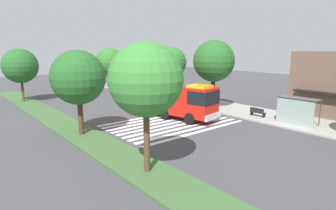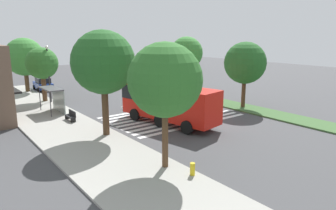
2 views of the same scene
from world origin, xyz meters
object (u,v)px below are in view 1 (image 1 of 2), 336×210
(parked_car_west, at_px, (87,81))
(sidewalk_tree_far_west, at_px, (110,62))
(median_tree_west, at_px, (78,78))
(bench_near_shelter, at_px, (258,112))
(fire_hydrant, at_px, (160,96))
(bus_stop_shelter, at_px, (297,106))
(median_tree_center, at_px, (146,80))
(fire_truck, at_px, (176,99))
(sidewalk_tree_west, at_px, (171,63))
(median_tree_far_west, at_px, (20,66))
(sidewalk_tree_center, at_px, (214,61))

(parked_car_west, xyz_separation_m, sidewalk_tree_far_west, (5.60, 2.20, 3.80))
(sidewalk_tree_far_west, distance_m, median_tree_west, 29.16)
(bench_near_shelter, relative_size, fire_hydrant, 2.29)
(bus_stop_shelter, bearing_deg, fire_hydrant, -176.22)
(median_tree_center, height_order, fire_hydrant, median_tree_center)
(bench_near_shelter, bearing_deg, fire_hydrant, -175.37)
(bus_stop_shelter, distance_m, sidewalk_tree_far_west, 34.40)
(bench_near_shelter, relative_size, median_tree_center, 0.22)
(bench_near_shelter, bearing_deg, sidewalk_tree_far_west, -178.65)
(parked_car_west, relative_size, fire_hydrant, 6.53)
(fire_truck, xyz_separation_m, parked_car_west, (-30.50, 3.68, -1.12))
(sidewalk_tree_far_west, bearing_deg, bus_stop_shelter, 1.26)
(parked_car_west, bearing_deg, sidewalk_tree_west, 8.67)
(median_tree_far_west, bearing_deg, fire_truck, 26.83)
(bench_near_shelter, bearing_deg, sidewalk_tree_west, -176.90)
(sidewalk_tree_far_west, relative_size, sidewalk_tree_west, 0.99)
(median_tree_west, bearing_deg, sidewalk_tree_far_west, 146.95)
(sidewalk_tree_center, bearing_deg, fire_hydrant, -176.95)
(median_tree_far_west, bearing_deg, sidewalk_tree_far_west, 107.67)
(sidewalk_tree_west, relative_size, fire_hydrant, 10.28)
(parked_car_west, relative_size, median_tree_west, 0.67)
(bus_stop_shelter, height_order, sidewalk_tree_far_west, sidewalk_tree_far_west)
(median_tree_far_west, bearing_deg, sidewalk_tree_west, 52.78)
(sidewalk_tree_far_west, height_order, median_tree_far_west, sidewalk_tree_far_west)
(sidewalk_tree_far_west, xyz_separation_m, median_tree_center, (33.77, -15.90, 0.73))
(sidewalk_tree_far_west, distance_m, fire_hydrant, 15.89)
(fire_truck, relative_size, median_tree_center, 1.35)
(fire_truck, xyz_separation_m, median_tree_center, (8.87, -10.03, 3.41))
(sidewalk_tree_far_west, bearing_deg, bench_near_shelter, 1.35)
(parked_car_west, distance_m, sidewalk_tree_center, 30.76)
(parked_car_west, xyz_separation_m, median_tree_west, (30.05, -13.71, 3.93))
(median_tree_west, height_order, fire_hydrant, median_tree_west)
(median_tree_west, bearing_deg, bench_near_shelter, 70.65)
(median_tree_west, height_order, median_tree_center, median_tree_center)
(median_tree_west, distance_m, fire_hydrant, 18.41)
(bench_near_shelter, bearing_deg, sidewalk_tree_center, -172.72)
(bus_stop_shelter, height_order, bench_near_shelter, bus_stop_shelter)
(median_tree_center, bearing_deg, fire_truck, 131.49)
(sidewalk_tree_west, distance_m, median_tree_west, 17.50)
(median_tree_west, distance_m, median_tree_center, 9.34)
(parked_car_west, height_order, sidewalk_tree_center, sidewalk_tree_center)
(sidewalk_tree_far_west, height_order, median_tree_center, median_tree_center)
(sidewalk_tree_west, distance_m, median_tree_center, 23.01)
(sidewalk_tree_center, relative_size, median_tree_west, 1.16)
(fire_truck, xyz_separation_m, fire_hydrant, (-9.57, 5.37, -1.50))
(sidewalk_tree_far_west, xyz_separation_m, fire_hydrant, (15.32, -0.50, -4.18))
(sidewalk_tree_west, bearing_deg, fire_hydrant, -164.67)
(median_tree_center, bearing_deg, bench_near_shelter, 101.85)
(bus_stop_shelter, relative_size, median_tree_far_west, 0.50)
(parked_car_west, bearing_deg, median_tree_far_west, -48.96)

